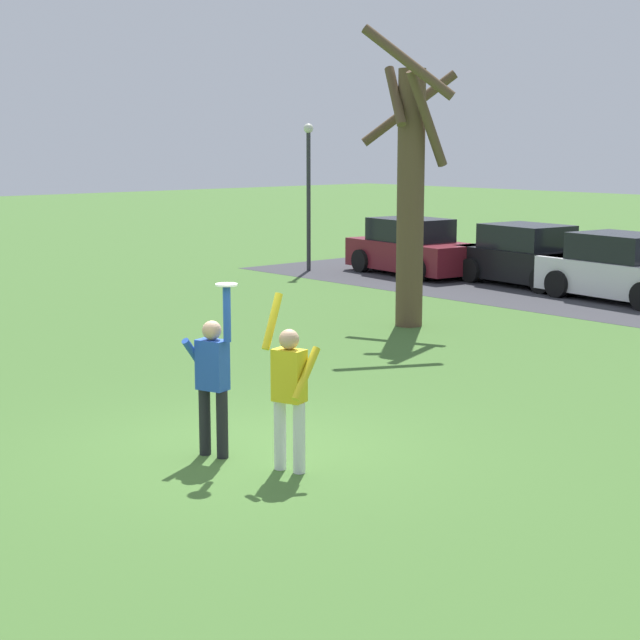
% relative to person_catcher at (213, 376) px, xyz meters
% --- Properties ---
extents(ground_plane, '(120.00, 120.00, 0.00)m').
position_rel_person_catcher_xyz_m(ground_plane, '(0.09, 0.46, -0.98)').
color(ground_plane, '#426B2D').
extents(person_catcher, '(0.58, 0.48, 2.08)m').
position_rel_person_catcher_xyz_m(person_catcher, '(0.00, 0.00, 0.00)').
color(person_catcher, black).
rests_on(person_catcher, ground_plane).
extents(person_defender, '(0.62, 0.55, 2.04)m').
position_rel_person_catcher_xyz_m(person_defender, '(1.04, 0.32, -0.00)').
color(person_defender, silver).
rests_on(person_defender, ground_plane).
extents(frisbee_disc, '(0.25, 0.25, 0.02)m').
position_rel_person_catcher_xyz_m(frisbee_disc, '(0.21, 0.07, 1.11)').
color(frisbee_disc, white).
rests_on(frisbee_disc, person_catcher).
extents(parked_car_maroon, '(4.27, 2.38, 1.59)m').
position_rel_person_catcher_xyz_m(parked_car_maroon, '(-10.45, 14.44, -0.25)').
color(parked_car_maroon, maroon).
rests_on(parked_car_maroon, ground_plane).
extents(parked_car_black, '(4.27, 2.38, 1.59)m').
position_rel_person_catcher_xyz_m(parked_car_black, '(-6.85, 15.08, -0.25)').
color(parked_car_black, black).
rests_on(parked_car_black, ground_plane).
extents(parked_car_white, '(4.27, 2.38, 1.59)m').
position_rel_person_catcher_xyz_m(parked_car_white, '(-3.68, 14.57, -0.25)').
color(parked_car_white, white).
rests_on(parked_car_white, ground_plane).
extents(bare_tree_tall, '(2.72, 2.72, 5.93)m').
position_rel_person_catcher_xyz_m(bare_tree_tall, '(-4.67, 8.25, 1.91)').
color(bare_tree_tall, brown).
rests_on(bare_tree_tall, ground_plane).
extents(lamppost_by_lot, '(0.28, 0.28, 4.26)m').
position_rel_person_catcher_xyz_m(lamppost_by_lot, '(-13.03, 12.75, 1.60)').
color(lamppost_by_lot, '#2D2D33').
rests_on(lamppost_by_lot, ground_plane).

